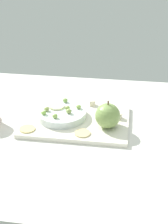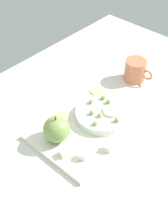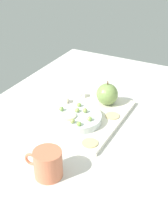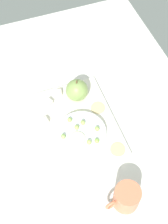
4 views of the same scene
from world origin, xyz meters
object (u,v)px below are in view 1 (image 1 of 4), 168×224
apple_whole (108,116)px  cracker_1 (27,129)px  grape_1 (79,107)px  apple_slice_0 (57,106)px  grape_2 (69,111)px  cheese_cube_0 (92,103)px  serving_dish (62,114)px  grape_4 (55,116)px  grape_5 (47,109)px  platter (76,121)px  grape_6 (65,100)px  cheese_cube_2 (119,116)px  grape_3 (44,112)px  cracker_0 (82,133)px  grape_0 (69,108)px  cheese_cube_1 (111,109)px

apple_whole → cracker_1: (24.74, 5.38, -3.79)cm
grape_1 → apple_slice_0: size_ratio=0.32×
apple_whole → grape_2: apple_whole is taller
apple_whole → cheese_cube_0: bearing=-64.7°
serving_dish → grape_4: grape_4 is taller
grape_5 → platter: bearing=-178.5°
grape_6 → cheese_cube_0: bearing=-156.9°
platter → apple_whole: 12.08cm
apple_whole → cheese_cube_2: apple_whole is taller
serving_dish → grape_5: bearing=11.1°
grape_4 → grape_3: bearing=-27.7°
grape_4 → apple_slice_0: bearing=-81.3°
cracker_0 → grape_1: bearing=-75.0°
apple_whole → grape_2: 13.15cm
cheese_cube_2 → grape_5: (23.79, 2.80, 2.22)cm
apple_whole → grape_6: size_ratio=4.65×
grape_1 → grape_2: size_ratio=1.00×
cheese_cube_0 → grape_0: grape_0 is taller
apple_whole → apple_slice_0: 18.94cm
cheese_cube_2 → cracker_0: 15.37cm
cheese_cube_2 → cracker_0: cheese_cube_2 is taller
cheese_cube_2 → platter: bearing=10.3°
grape_3 → grape_5: grape_5 is taller
apple_slice_0 → apple_whole: bearing=160.7°
apple_slice_0 → serving_dish: bearing=133.4°
cheese_cube_1 → grape_4: grape_4 is taller
apple_whole → cheese_cube_2: 7.37cm
cheese_cube_0 → grape_1: bearing=64.9°
cheese_cube_1 → grape_5: bearing=19.5°
apple_whole → cracker_0: 9.72cm
grape_4 → cheese_cube_0: bearing=-123.4°
grape_6 → serving_dish: bearing=89.4°
cheese_cube_1 → grape_1: grape_1 is taller
apple_slice_0 → grape_5: bearing=50.3°
cheese_cube_2 → grape_4: (20.00, 7.06, 2.18)cm
cheese_cube_1 → grape_4: (17.10, 11.65, 2.18)cm
cheese_cube_1 → grape_4: size_ratio=1.18×
cracker_1 → grape_2: grape_2 is taller
grape_2 → grape_6: 8.22cm
grape_5 → grape_6: same height
cheese_cube_0 → apple_slice_0: apple_slice_0 is taller
grape_0 → grape_5: grape_5 is taller
serving_dish → cracker_0: (-8.50, 9.32, -1.02)cm
grape_0 → grape_6: grape_6 is taller
platter → grape_1: grape_1 is taller
cheese_cube_2 → grape_0: (16.71, 0.91, 2.13)cm
platter → cheese_cube_2: 14.27cm
cheese_cube_2 → cracker_1: (28.06, 11.25, -0.81)cm
grape_1 → grape_3: size_ratio=1.00×
platter → grape_4: size_ratio=20.24×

